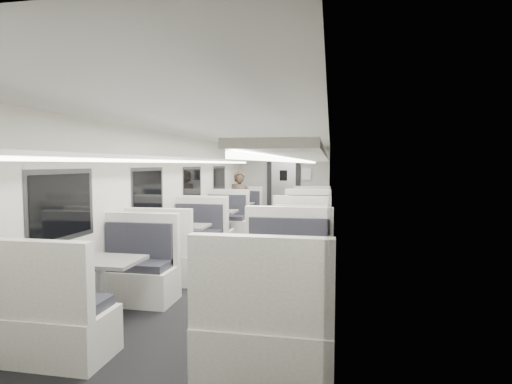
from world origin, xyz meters
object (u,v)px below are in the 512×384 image
at_px(booth_left_a, 237,216).
at_px(booth_left_c, 183,246).
at_px(booth_left_d, 101,291).
at_px(booth_right_c, 297,253).
at_px(vestibule_door, 284,188).
at_px(booth_right_a, 310,217).
at_px(booth_left_b, 216,227).
at_px(booth_right_b, 305,229).
at_px(passenger, 240,203).
at_px(exit_sign, 282,150).
at_px(booth_right_d, 278,296).

distance_m(booth_left_a, booth_left_c, 4.15).
xyz_separation_m(booth_left_d, booth_right_c, (2.00, 2.49, -0.03)).
relative_size(booth_left_c, vestibule_door, 1.04).
bearing_deg(vestibule_door, booth_right_a, -66.20).
bearing_deg(vestibule_door, booth_left_a, -111.74).
distance_m(booth_left_b, booth_right_a, 3.05).
bearing_deg(booth_right_b, booth_right_c, -90.00).
xyz_separation_m(booth_left_d, booth_right_b, (2.00, 4.70, 0.02)).
relative_size(booth_left_c, booth_right_b, 0.96).
height_order(booth_left_b, booth_right_b, booth_right_b).
height_order(passenger, vestibule_door, vestibule_door).
bearing_deg(booth_right_a, booth_left_b, -130.96).
height_order(vestibule_door, exit_sign, exit_sign).
relative_size(booth_left_b, booth_right_d, 0.95).
height_order(booth_left_b, exit_sign, exit_sign).
xyz_separation_m(booth_right_d, vestibule_door, (-1.00, 9.06, 0.62)).
bearing_deg(booth_right_a, booth_left_d, -106.14).
relative_size(booth_left_b, booth_right_b, 0.99).
distance_m(booth_right_b, vestibule_door, 4.64).
xyz_separation_m(booth_left_a, booth_left_b, (0.00, -2.06, 0.01)).
bearing_deg(booth_right_d, booth_left_c, 129.71).
distance_m(booth_right_c, passenger, 3.87).
bearing_deg(vestibule_door, booth_right_d, -83.70).
bearing_deg(vestibule_door, booth_right_b, -77.42).
relative_size(booth_right_d, vestibule_door, 1.12).
bearing_deg(booth_right_a, booth_right_d, -90.00).
bearing_deg(exit_sign, booth_right_c, -80.84).
relative_size(booth_right_a, exit_sign, 3.52).
bearing_deg(booth_left_a, passenger, -71.91).
bearing_deg(booth_right_c, vestibule_door, 98.50).
bearing_deg(booth_right_a, vestibule_door, 113.80).
height_order(booth_left_a, booth_left_b, booth_left_b).
height_order(booth_left_b, booth_right_c, booth_left_b).
distance_m(booth_left_b, booth_left_c, 2.09).
bearing_deg(booth_left_b, exit_sign, 76.24).
distance_m(booth_left_b, exit_sign, 4.60).
xyz_separation_m(booth_left_c, booth_left_d, (0.00, -2.52, -0.00)).
bearing_deg(booth_right_a, booth_right_b, -90.00).
xyz_separation_m(booth_left_b, booth_right_a, (2.00, 2.30, -0.01)).
xyz_separation_m(booth_left_d, booth_right_d, (2.00, 0.12, 0.03)).
distance_m(booth_left_d, booth_right_d, 2.00).
distance_m(booth_left_b, passenger, 1.39).
bearing_deg(exit_sign, booth_left_d, -96.56).
bearing_deg(booth_right_d, booth_right_a, 90.00).
xyz_separation_m(booth_left_b, exit_sign, (1.00, 4.08, 1.88)).
distance_m(booth_left_b, booth_right_b, 2.00).
distance_m(booth_right_c, vestibule_door, 6.80).
bearing_deg(booth_right_d, booth_right_c, 90.00).
bearing_deg(booth_right_a, passenger, -150.14).
xyz_separation_m(booth_right_a, booth_right_d, (0.00, -6.80, 0.03)).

